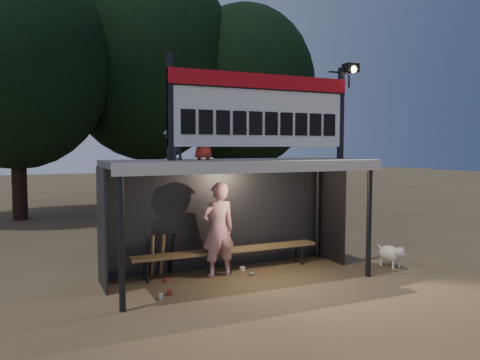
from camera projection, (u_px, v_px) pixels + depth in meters
The scene contains 13 objects.
ground at pixel (239, 279), 9.10m from camera, with size 80.00×80.00×0.00m, color brown.
player at pixel (218, 230), 9.21m from camera, with size 0.68×0.45×1.87m, color white.
child_a at pixel (172, 135), 8.71m from camera, with size 0.45×0.35×0.93m, color gray.
child_b at pixel (204, 137), 8.68m from camera, with size 0.42×0.27×0.86m, color #B4291B.
dugout_shelter at pixel (234, 184), 9.19m from camera, with size 5.10×2.08×2.32m.
scoreboard_assembly at pixel (265, 108), 9.09m from camera, with size 4.10×0.27×1.99m.
bench at pixel (228, 251), 9.57m from camera, with size 4.00×0.35×0.48m.
tree_left at pixel (15, 62), 16.16m from camera, with size 6.46×6.46×9.27m.
tree_mid at pixel (148, 61), 19.54m from camera, with size 7.22×7.22×10.36m.
tree_right at pixel (245, 87), 20.34m from camera, with size 6.08×6.08×8.72m.
dog at pixel (392, 254), 9.99m from camera, with size 0.36×0.81×0.49m.
bats at pixel (162, 255), 9.28m from camera, with size 0.48×0.33×0.84m.
litter at pixel (200, 282), 8.78m from camera, with size 2.11×1.18×0.08m.
Camera 1 is at (-3.67, -8.16, 2.56)m, focal length 35.00 mm.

